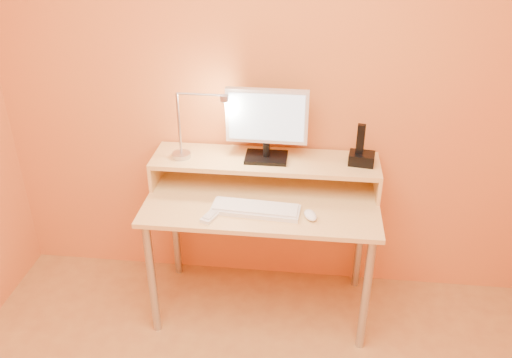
# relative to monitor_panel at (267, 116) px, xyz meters

# --- Properties ---
(wall_back) EXTENTS (3.00, 0.04, 2.50)m
(wall_back) POSITION_rel_monitor_panel_xyz_m (-0.01, 0.16, 0.13)
(wall_back) COLOR orange
(wall_back) RESTS_ON floor
(desk_leg_fl) EXTENTS (0.04, 0.04, 0.69)m
(desk_leg_fl) POSITION_rel_monitor_panel_xyz_m (-0.56, -0.41, -0.77)
(desk_leg_fl) COLOR #ABACB5
(desk_leg_fl) RESTS_ON floor
(desk_leg_fr) EXTENTS (0.04, 0.04, 0.69)m
(desk_leg_fr) POSITION_rel_monitor_panel_xyz_m (0.54, -0.41, -0.77)
(desk_leg_fr) COLOR #ABACB5
(desk_leg_fr) RESTS_ON floor
(desk_leg_bl) EXTENTS (0.04, 0.04, 0.69)m
(desk_leg_bl) POSITION_rel_monitor_panel_xyz_m (-0.56, 0.09, -0.77)
(desk_leg_bl) COLOR #ABACB5
(desk_leg_bl) RESTS_ON floor
(desk_leg_br) EXTENTS (0.04, 0.04, 0.69)m
(desk_leg_br) POSITION_rel_monitor_panel_xyz_m (0.54, 0.09, -0.77)
(desk_leg_br) COLOR #ABACB5
(desk_leg_br) RESTS_ON floor
(desk_lower) EXTENTS (1.20, 0.60, 0.02)m
(desk_lower) POSITION_rel_monitor_panel_xyz_m (-0.01, -0.16, -0.41)
(desk_lower) COLOR #E5B674
(desk_lower) RESTS_ON floor
(shelf_riser_left) EXTENTS (0.02, 0.30, 0.14)m
(shelf_riser_left) POSITION_rel_monitor_panel_xyz_m (-0.60, -0.01, -0.33)
(shelf_riser_left) COLOR #E5B674
(shelf_riser_left) RESTS_ON desk_lower
(shelf_riser_right) EXTENTS (0.02, 0.30, 0.14)m
(shelf_riser_right) POSITION_rel_monitor_panel_xyz_m (0.59, -0.01, -0.33)
(shelf_riser_right) COLOR #E5B674
(shelf_riser_right) RESTS_ON desk_lower
(desk_shelf) EXTENTS (1.20, 0.30, 0.02)m
(desk_shelf) POSITION_rel_monitor_panel_xyz_m (-0.01, -0.01, -0.25)
(desk_shelf) COLOR #E5B674
(desk_shelf) RESTS_ON desk_lower
(monitor_foot) EXTENTS (0.22, 0.16, 0.02)m
(monitor_foot) POSITION_rel_monitor_panel_xyz_m (0.00, -0.01, -0.23)
(monitor_foot) COLOR black
(monitor_foot) RESTS_ON desk_shelf
(monitor_neck) EXTENTS (0.04, 0.04, 0.07)m
(monitor_neck) POSITION_rel_monitor_panel_xyz_m (0.00, -0.01, -0.19)
(monitor_neck) COLOR black
(monitor_neck) RESTS_ON monitor_foot
(monitor_panel) EXTENTS (0.42, 0.04, 0.29)m
(monitor_panel) POSITION_rel_monitor_panel_xyz_m (0.00, 0.00, 0.00)
(monitor_panel) COLOR silver
(monitor_panel) RESTS_ON monitor_neck
(monitor_back) EXTENTS (0.38, 0.02, 0.24)m
(monitor_back) POSITION_rel_monitor_panel_xyz_m (0.00, 0.02, 0.00)
(monitor_back) COLOR black
(monitor_back) RESTS_ON monitor_panel
(monitor_screen) EXTENTS (0.38, 0.01, 0.25)m
(monitor_screen) POSITION_rel_monitor_panel_xyz_m (0.00, -0.02, 0.00)
(monitor_screen) COLOR #B9DFFF
(monitor_screen) RESTS_ON monitor_panel
(lamp_base) EXTENTS (0.10, 0.10, 0.02)m
(lamp_base) POSITION_rel_monitor_panel_xyz_m (-0.45, -0.04, -0.23)
(lamp_base) COLOR #ABACB5
(lamp_base) RESTS_ON desk_shelf
(lamp_post) EXTENTS (0.01, 0.01, 0.33)m
(lamp_post) POSITION_rel_monitor_panel_xyz_m (-0.45, -0.04, -0.05)
(lamp_post) COLOR #ABACB5
(lamp_post) RESTS_ON lamp_base
(lamp_arm) EXTENTS (0.24, 0.01, 0.01)m
(lamp_arm) POSITION_rel_monitor_panel_xyz_m (-0.33, -0.04, 0.12)
(lamp_arm) COLOR #ABACB5
(lamp_arm) RESTS_ON lamp_post
(lamp_head) EXTENTS (0.04, 0.04, 0.03)m
(lamp_head) POSITION_rel_monitor_panel_xyz_m (-0.21, -0.04, 0.10)
(lamp_head) COLOR #ABACB5
(lamp_head) RESTS_ON lamp_arm
(lamp_bulb) EXTENTS (0.03, 0.03, 0.00)m
(lamp_bulb) POSITION_rel_monitor_panel_xyz_m (-0.21, -0.04, 0.09)
(lamp_bulb) COLOR #FFEAC6
(lamp_bulb) RESTS_ON lamp_head
(phone_dock) EXTENTS (0.14, 0.12, 0.06)m
(phone_dock) POSITION_rel_monitor_panel_xyz_m (0.49, -0.01, -0.21)
(phone_dock) COLOR black
(phone_dock) RESTS_ON desk_shelf
(phone_handset) EXTENTS (0.04, 0.03, 0.16)m
(phone_handset) POSITION_rel_monitor_panel_xyz_m (0.48, -0.01, -0.10)
(phone_handset) COLOR black
(phone_handset) RESTS_ON phone_dock
(phone_led) EXTENTS (0.01, 0.00, 0.04)m
(phone_led) POSITION_rel_monitor_panel_xyz_m (0.54, -0.06, -0.21)
(phone_led) COLOR #156BFF
(phone_led) RESTS_ON phone_dock
(keyboard) EXTENTS (0.45, 0.17, 0.02)m
(keyboard) POSITION_rel_monitor_panel_xyz_m (-0.03, -0.28, -0.39)
(keyboard) COLOR silver
(keyboard) RESTS_ON desk_lower
(mouse) EXTENTS (0.09, 0.11, 0.03)m
(mouse) POSITION_rel_monitor_panel_xyz_m (0.25, -0.31, -0.38)
(mouse) COLOR white
(mouse) RESTS_ON desk_lower
(remote_control) EXTENTS (0.12, 0.20, 0.02)m
(remote_control) POSITION_rel_monitor_panel_xyz_m (-0.22, -0.32, -0.39)
(remote_control) COLOR silver
(remote_control) RESTS_ON desk_lower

